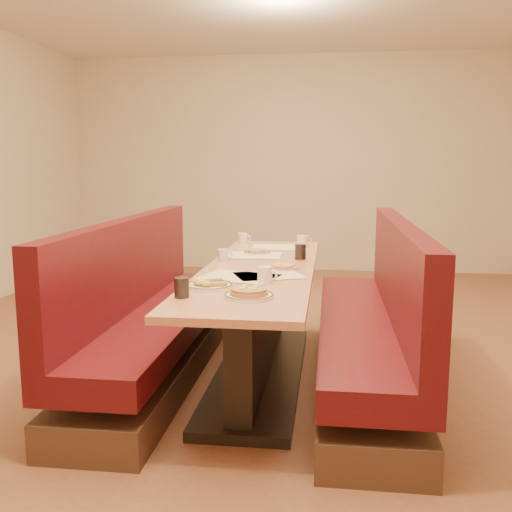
# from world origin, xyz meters

# --- Properties ---
(ground) EXTENTS (8.00, 8.00, 0.00)m
(ground) POSITION_xyz_m (0.00, 0.00, 0.00)
(ground) COLOR #9E6647
(ground) RESTS_ON ground
(room_envelope) EXTENTS (6.04, 8.04, 2.82)m
(room_envelope) POSITION_xyz_m (0.00, 0.00, 1.93)
(room_envelope) COLOR beige
(room_envelope) RESTS_ON ground
(diner_table) EXTENTS (0.70, 2.50, 0.75)m
(diner_table) POSITION_xyz_m (0.00, 0.00, 0.37)
(diner_table) COLOR black
(diner_table) RESTS_ON ground
(booth_left) EXTENTS (0.55, 2.50, 1.05)m
(booth_left) POSITION_xyz_m (-0.73, 0.00, 0.36)
(booth_left) COLOR #4C3326
(booth_left) RESTS_ON ground
(booth_right) EXTENTS (0.55, 2.50, 1.05)m
(booth_right) POSITION_xyz_m (0.73, 0.00, 0.36)
(booth_right) COLOR #4C3326
(booth_right) RESTS_ON ground
(placemat_near_left) EXTENTS (0.50, 0.43, 0.00)m
(placemat_near_left) POSITION_xyz_m (-0.07, -0.34, 0.75)
(placemat_near_left) COLOR beige
(placemat_near_left) RESTS_ON diner_table
(placemat_near_right) EXTENTS (0.46, 0.41, 0.00)m
(placemat_near_right) POSITION_xyz_m (0.09, -0.27, 0.75)
(placemat_near_right) COLOR beige
(placemat_near_right) RESTS_ON diner_table
(placemat_far_left) EXTENTS (0.45, 0.34, 0.00)m
(placemat_far_left) POSITION_xyz_m (-0.12, 0.46, 0.75)
(placemat_far_left) COLOR beige
(placemat_far_left) RESTS_ON diner_table
(placemat_far_right) EXTENTS (0.45, 0.34, 0.00)m
(placemat_far_right) POSITION_xyz_m (0.05, 0.88, 0.75)
(placemat_far_right) COLOR beige
(placemat_far_right) RESTS_ON diner_table
(pancake_plate) EXTENTS (0.25, 0.25, 0.06)m
(pancake_plate) POSITION_xyz_m (0.05, -0.84, 0.77)
(pancake_plate) COLOR white
(pancake_plate) RESTS_ON diner_table
(eggs_plate) EXTENTS (0.26, 0.26, 0.05)m
(eggs_plate) POSITION_xyz_m (-0.20, -0.64, 0.77)
(eggs_plate) COLOR white
(eggs_plate) RESTS_ON diner_table
(extra_plate_mid) EXTENTS (0.20, 0.20, 0.04)m
(extra_plate_mid) POSITION_xyz_m (0.16, -0.05, 0.76)
(extra_plate_mid) COLOR white
(extra_plate_mid) RESTS_ON diner_table
(extra_plate_far) EXTENTS (0.20, 0.20, 0.04)m
(extra_plate_far) POSITION_xyz_m (-0.09, 0.56, 0.76)
(extra_plate_far) COLOR white
(extra_plate_far) RESTS_ON diner_table
(coffee_mug_a) EXTENTS (0.12, 0.08, 0.09)m
(coffee_mug_a) POSITION_xyz_m (0.09, -0.46, 0.80)
(coffee_mug_a) COLOR white
(coffee_mug_a) RESTS_ON diner_table
(coffee_mug_b) EXTENTS (0.10, 0.07, 0.08)m
(coffee_mug_b) POSITION_xyz_m (-0.28, 0.23, 0.79)
(coffee_mug_b) COLOR white
(coffee_mug_b) RESTS_ON diner_table
(coffee_mug_c) EXTENTS (0.12, 0.09, 0.09)m
(coffee_mug_c) POSITION_xyz_m (0.24, 0.96, 0.80)
(coffee_mug_c) COLOR white
(coffee_mug_c) RESTS_ON diner_table
(coffee_mug_d) EXTENTS (0.11, 0.08, 0.09)m
(coffee_mug_d) POSITION_xyz_m (-0.28, 1.10, 0.79)
(coffee_mug_d) COLOR white
(coffee_mug_d) RESTS_ON diner_table
(soda_tumbler_near) EXTENTS (0.07, 0.07, 0.10)m
(soda_tumbler_near) POSITION_xyz_m (-0.28, -0.88, 0.80)
(soda_tumbler_near) COLOR black
(soda_tumbler_near) RESTS_ON diner_table
(soda_tumbler_mid) EXTENTS (0.08, 0.08, 0.11)m
(soda_tumbler_mid) POSITION_xyz_m (0.25, 0.35, 0.80)
(soda_tumbler_mid) COLOR black
(soda_tumbler_mid) RESTS_ON diner_table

